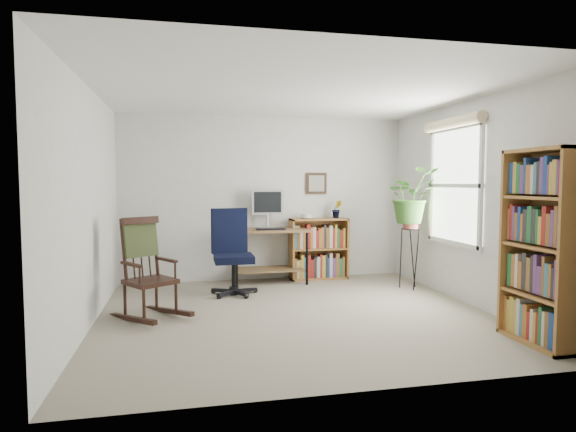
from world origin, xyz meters
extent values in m
cube|color=gray|center=(0.00, 0.00, 0.00)|extent=(4.20, 4.00, 0.00)
cube|color=silver|center=(0.00, 0.00, 2.40)|extent=(4.20, 4.00, 0.00)
cube|color=silver|center=(0.00, 2.00, 1.20)|extent=(4.20, 0.00, 2.40)
cube|color=silver|center=(0.00, -2.00, 1.20)|extent=(4.20, 0.00, 2.40)
cube|color=silver|center=(-2.10, 0.00, 1.20)|extent=(0.00, 4.00, 2.40)
cube|color=silver|center=(2.10, 0.00, 1.20)|extent=(0.00, 4.00, 2.40)
cube|color=black|center=(0.00, 1.58, 0.79)|extent=(0.40, 0.15, 0.02)
imported|color=#326322|center=(1.80, 0.92, 1.62)|extent=(1.69, 1.88, 1.47)
imported|color=#326322|center=(1.06, 1.83, 0.96)|extent=(0.13, 0.24, 0.11)
camera|label=1|loc=(-1.17, -5.04, 1.44)|focal=30.00mm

